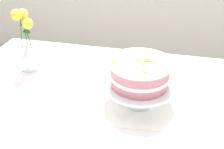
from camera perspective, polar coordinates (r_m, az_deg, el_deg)
dining_table at (r=1.28m, az=-3.63°, el=-8.13°), size 1.40×1.00×0.74m
linen_napkin at (r=1.18m, az=5.37°, el=-6.05°), size 0.35×0.35×0.00m
cake_stand at (r=1.14m, az=5.56°, el=-2.73°), size 0.29×0.29×0.10m
layer_cake at (r=1.10m, az=5.74°, el=0.41°), size 0.24×0.24×0.12m
flower_vase at (r=1.44m, az=-17.05°, el=5.75°), size 0.10×0.10×0.32m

